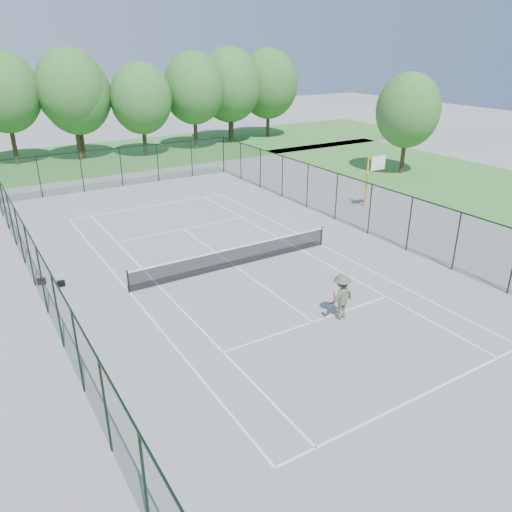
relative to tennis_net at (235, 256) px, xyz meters
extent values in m
plane|color=gray|center=(0.00, 0.00, -0.58)|extent=(140.00, 140.00, 0.00)
cube|color=#428535|center=(0.00, 30.00, -0.57)|extent=(80.00, 16.00, 0.01)
cube|color=#428535|center=(24.00, 4.00, -0.57)|extent=(14.00, 40.00, 0.01)
cube|color=white|center=(0.00, 11.88, -0.57)|extent=(10.97, 0.08, 0.01)
cube|color=white|center=(0.00, -11.88, -0.57)|extent=(10.97, 0.08, 0.01)
cube|color=white|center=(0.00, 6.40, -0.57)|extent=(8.23, 0.08, 0.01)
cube|color=white|center=(0.00, -6.40, -0.57)|extent=(8.23, 0.08, 0.01)
cube|color=white|center=(5.49, 0.00, -0.57)|extent=(0.08, 23.77, 0.01)
cube|color=white|center=(-5.49, 0.00, -0.57)|extent=(0.08, 23.77, 0.01)
cube|color=white|center=(4.12, 0.00, -0.57)|extent=(0.08, 23.77, 0.01)
cube|color=white|center=(-4.12, 0.00, -0.57)|extent=(0.08, 23.77, 0.01)
cube|color=white|center=(0.00, 0.00, -0.57)|extent=(0.08, 12.80, 0.01)
cylinder|color=black|center=(-5.50, 0.00, -0.03)|extent=(0.08, 0.08, 1.10)
cylinder|color=black|center=(5.50, 0.00, -0.03)|extent=(0.08, 0.08, 1.10)
cube|color=black|center=(0.00, 0.00, -0.08)|extent=(11.00, 0.02, 0.96)
cube|color=white|center=(0.00, 0.00, 0.42)|extent=(11.00, 0.05, 0.07)
cube|color=#1C3E27|center=(0.00, 18.00, 0.92)|extent=(18.00, 0.02, 3.00)
cube|color=#1C3E27|center=(9.00, 0.00, 0.92)|extent=(0.02, 36.00, 3.00)
cube|color=#1C3E27|center=(-9.00, 0.00, 0.92)|extent=(0.02, 36.00, 3.00)
cube|color=black|center=(0.00, 18.00, 2.42)|extent=(18.00, 0.05, 0.05)
cube|color=black|center=(9.00, 0.00, 2.42)|extent=(0.05, 36.00, 0.05)
cube|color=black|center=(-9.00, 0.00, 2.42)|extent=(0.05, 36.00, 0.05)
cylinder|color=#3C2E1C|center=(0.00, 30.00, 1.52)|extent=(0.40, 0.40, 4.20)
ellipsoid|color=#3C7D31|center=(0.00, 30.00, 5.42)|extent=(6.40, 6.40, 7.40)
cylinder|color=#3C2E1C|center=(16.50, 30.00, 1.52)|extent=(0.40, 0.40, 4.20)
ellipsoid|color=#3C7D31|center=(16.50, 30.00, 5.42)|extent=(6.40, 6.40, 7.40)
cylinder|color=yellow|center=(12.54, 4.07, 1.17)|extent=(0.12, 0.12, 3.50)
cube|color=yellow|center=(12.54, 3.62, 2.77)|extent=(0.08, 0.90, 0.08)
cube|color=white|center=(12.54, 3.17, 2.62)|extent=(1.20, 0.05, 0.90)
torus|color=orange|center=(12.54, 2.94, 2.47)|extent=(0.48, 0.48, 0.02)
cylinder|color=#3C2E1C|center=(21.95, 9.63, 1.26)|extent=(0.35, 0.35, 3.68)
ellipsoid|color=#3C7D31|center=(21.95, 9.63, 4.68)|extent=(5.26, 5.26, 6.13)
cube|color=black|center=(-8.71, 3.00, -0.43)|extent=(0.41, 0.31, 0.29)
cube|color=black|center=(-7.98, 2.29, -0.44)|extent=(0.38, 0.27, 0.27)
imported|color=#545B43|center=(1.16, -6.70, 0.39)|extent=(1.33, 0.87, 1.94)
sphere|color=#C5F23F|center=(2.25, -6.30, 0.50)|extent=(0.07, 0.07, 0.07)
camera|label=1|loc=(-11.14, -20.10, 9.82)|focal=35.00mm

